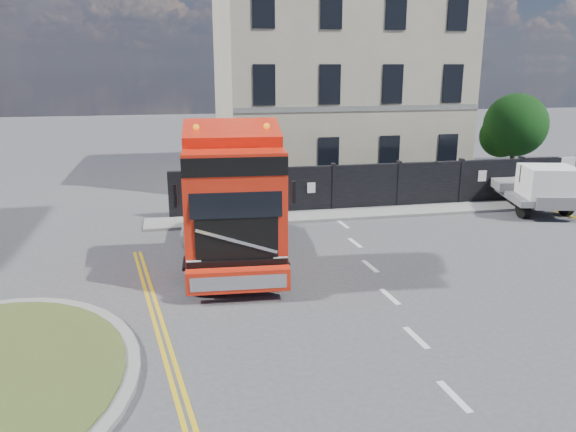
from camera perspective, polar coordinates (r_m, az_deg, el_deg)
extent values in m
plane|color=#424244|center=(15.46, -0.60, -8.50)|extent=(120.00, 120.00, 0.00)
cube|color=black|center=(25.04, 8.99, 2.99)|extent=(18.00, 0.25, 2.00)
cube|color=silver|center=(29.10, 24.90, 3.46)|extent=(2.60, 0.12, 2.00)
cube|color=beige|center=(31.62, 4.48, 13.86)|extent=(12.00, 10.00, 11.00)
cylinder|color=#382619|center=(31.48, 21.76, 4.95)|extent=(0.24, 0.24, 2.40)
sphere|color=#0F3310|center=(31.23, 22.12, 8.56)|extent=(3.20, 3.20, 3.20)
sphere|color=#0F3310|center=(31.35, 20.84, 7.60)|extent=(2.20, 2.20, 2.20)
cube|color=gray|center=(24.44, 9.63, 0.40)|extent=(20.00, 1.60, 0.12)
cube|color=black|center=(18.64, -5.64, -1.64)|extent=(3.20, 7.19, 0.50)
cube|color=red|center=(16.35, -5.51, 1.63)|extent=(2.98, 3.08, 3.12)
cube|color=red|center=(17.25, -5.78, 6.68)|extent=(2.85, 1.19, 1.56)
cube|color=black|center=(14.86, -5.33, 2.03)|extent=(2.45, 0.23, 1.17)
cube|color=red|center=(15.18, -5.06, -6.50)|extent=(2.81, 0.58, 0.61)
cylinder|color=black|center=(16.03, -9.54, -5.59)|extent=(0.43, 1.18, 1.16)
cylinder|color=gray|center=(16.03, -9.54, -5.59)|extent=(0.44, 0.66, 0.64)
cylinder|color=black|center=(16.11, -0.92, -5.26)|extent=(0.43, 1.18, 1.16)
cylinder|color=gray|center=(16.11, -0.92, -5.26)|extent=(0.44, 0.66, 0.64)
cylinder|color=black|center=(19.78, -9.23, -1.55)|extent=(0.43, 1.18, 1.16)
cylinder|color=gray|center=(19.78, -9.23, -1.55)|extent=(0.44, 0.66, 0.64)
cylinder|color=black|center=(19.85, -2.27, -1.30)|extent=(0.43, 1.18, 1.16)
cylinder|color=gray|center=(19.85, -2.27, -1.30)|extent=(0.44, 0.66, 0.64)
cylinder|color=black|center=(21.06, -9.15, -0.51)|extent=(0.43, 1.18, 1.16)
cylinder|color=gray|center=(21.06, -9.15, -0.51)|extent=(0.44, 0.66, 0.64)
cylinder|color=black|center=(21.13, -2.62, -0.28)|extent=(0.43, 1.18, 1.16)
cylinder|color=gray|center=(21.13, -2.62, -0.28)|extent=(0.44, 0.66, 0.64)
cube|color=slate|center=(27.04, 22.77, 2.33)|extent=(3.17, 5.44, 0.27)
cube|color=silver|center=(25.64, 24.90, 3.04)|extent=(2.42, 2.34, 1.38)
cylinder|color=black|center=(25.28, 22.79, 0.63)|extent=(0.27, 0.74, 0.74)
cylinder|color=black|center=(26.47, 26.41, 0.84)|extent=(0.27, 0.74, 0.74)
cylinder|color=black|center=(27.89, 19.17, 2.26)|extent=(0.27, 0.74, 0.74)
cylinder|color=black|center=(28.97, 22.61, 2.38)|extent=(0.27, 0.74, 0.74)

